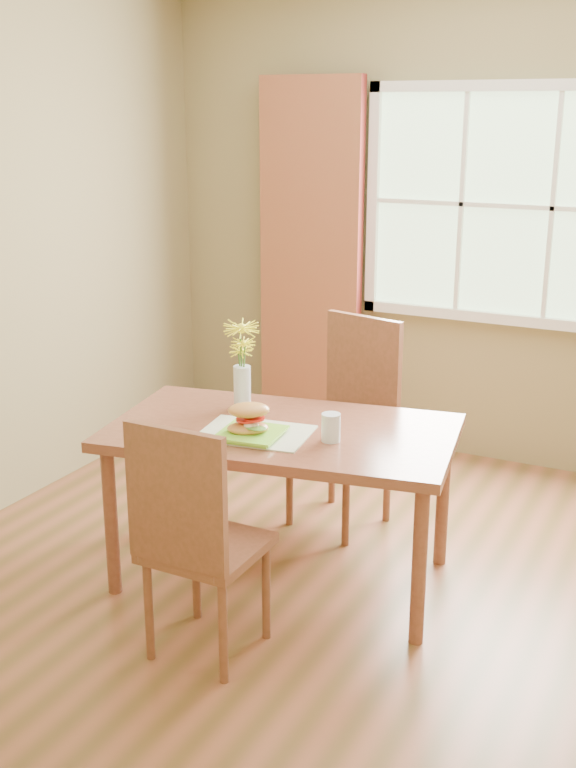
% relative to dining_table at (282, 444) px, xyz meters
% --- Properties ---
extents(room, '(4.24, 3.84, 2.74)m').
position_rel_dining_table_xyz_m(room, '(0.46, -0.06, 0.71)').
color(room, brown).
rests_on(room, ground).
extents(window, '(1.62, 0.06, 1.32)m').
position_rel_dining_table_xyz_m(window, '(0.46, 1.81, 0.86)').
color(window, '#A9D19E').
rests_on(window, room).
extents(curtain_left, '(0.65, 0.08, 2.20)m').
position_rel_dining_table_xyz_m(curtain_left, '(-0.69, 1.72, 0.46)').
color(curtain_left, maroon).
rests_on(curtain_left, room).
extents(dining_table, '(1.58, 1.06, 0.71)m').
position_rel_dining_table_xyz_m(dining_table, '(0.00, 0.00, 0.00)').
color(dining_table, brown).
rests_on(dining_table, room).
extents(chair_near, '(0.41, 0.41, 0.97)m').
position_rel_dining_table_xyz_m(chair_near, '(-0.00, -0.70, -0.11)').
color(chair_near, brown).
rests_on(chair_near, room).
extents(chair_far, '(0.52, 0.52, 1.04)m').
position_rel_dining_table_xyz_m(chair_far, '(0.02, 0.71, -0.07)').
color(chair_far, brown).
rests_on(chair_far, room).
extents(placemat, '(0.49, 0.39, 0.01)m').
position_rel_dining_table_xyz_m(placemat, '(-0.07, -0.12, 0.08)').
color(placemat, beige).
rests_on(placemat, dining_table).
extents(plate, '(0.28, 0.28, 0.01)m').
position_rel_dining_table_xyz_m(plate, '(-0.06, -0.17, 0.09)').
color(plate, '#83E138').
rests_on(plate, placemat).
extents(croissant_sandwich, '(0.21, 0.20, 0.13)m').
position_rel_dining_table_xyz_m(croissant_sandwich, '(-0.07, -0.17, 0.16)').
color(croissant_sandwich, '#DE9D4C').
rests_on(croissant_sandwich, plate).
extents(water_glass, '(0.08, 0.08, 0.12)m').
position_rel_dining_table_xyz_m(water_glass, '(0.25, -0.05, 0.13)').
color(water_glass, silver).
rests_on(water_glass, dining_table).
extents(flower_vase, '(0.16, 0.16, 0.40)m').
position_rel_dining_table_xyz_m(flower_vase, '(-0.28, 0.16, 0.32)').
color(flower_vase, silver).
rests_on(flower_vase, dining_table).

